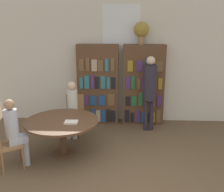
{
  "coord_description": "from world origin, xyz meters",
  "views": [
    {
      "loc": [
        0.08,
        -3.32,
        2.48
      ],
      "look_at": [
        -0.16,
        1.76,
        1.05
      ],
      "focal_mm": 42.0,
      "sensor_mm": 36.0,
      "label": 1
    }
  ],
  "objects_px": {
    "bookshelf_right": "(143,85)",
    "flower_vase": "(141,30)",
    "seated_reader_right": "(15,130)",
    "chair_near_camera": "(5,142)",
    "chair_left_side": "(74,112)",
    "bookshelf_left": "(98,84)",
    "reading_table": "(62,125)",
    "librarian_standing": "(150,86)",
    "seated_reader_left": "(72,107)"
  },
  "relations": [
    {
      "from": "reading_table",
      "to": "chair_left_side",
      "type": "xyz_separation_m",
      "value": [
        0.04,
        1.03,
        -0.1
      ]
    },
    {
      "from": "chair_near_camera",
      "to": "chair_left_side",
      "type": "bearing_deg",
      "value": 117.0
    },
    {
      "from": "flower_vase",
      "to": "librarian_standing",
      "type": "height_order",
      "value": "flower_vase"
    },
    {
      "from": "seated_reader_left",
      "to": "chair_left_side",
      "type": "bearing_deg",
      "value": -90.0
    },
    {
      "from": "flower_vase",
      "to": "seated_reader_right",
      "type": "height_order",
      "value": "flower_vase"
    },
    {
      "from": "bookshelf_right",
      "to": "seated_reader_right",
      "type": "height_order",
      "value": "bookshelf_right"
    },
    {
      "from": "bookshelf_right",
      "to": "seated_reader_right",
      "type": "distance_m",
      "value": 3.27
    },
    {
      "from": "chair_left_side",
      "to": "seated_reader_right",
      "type": "height_order",
      "value": "seated_reader_right"
    },
    {
      "from": "seated_reader_left",
      "to": "seated_reader_right",
      "type": "bearing_deg",
      "value": 63.02
    },
    {
      "from": "flower_vase",
      "to": "reading_table",
      "type": "relative_size",
      "value": 0.38
    },
    {
      "from": "reading_table",
      "to": "seated_reader_right",
      "type": "relative_size",
      "value": 1.12
    },
    {
      "from": "seated_reader_left",
      "to": "seated_reader_right",
      "type": "height_order",
      "value": "seated_reader_left"
    },
    {
      "from": "bookshelf_left",
      "to": "reading_table",
      "type": "bearing_deg",
      "value": -106.34
    },
    {
      "from": "bookshelf_right",
      "to": "seated_reader_right",
      "type": "xyz_separation_m",
      "value": [
        -2.36,
        -2.25,
        -0.29
      ]
    },
    {
      "from": "chair_near_camera",
      "to": "seated_reader_left",
      "type": "height_order",
      "value": "seated_reader_left"
    },
    {
      "from": "reading_table",
      "to": "chair_near_camera",
      "type": "distance_m",
      "value": 1.04
    },
    {
      "from": "bookshelf_left",
      "to": "flower_vase",
      "type": "xyz_separation_m",
      "value": [
        1.04,
        0.0,
        1.32
      ]
    },
    {
      "from": "flower_vase",
      "to": "seated_reader_right",
      "type": "relative_size",
      "value": 0.42
    },
    {
      "from": "seated_reader_right",
      "to": "librarian_standing",
      "type": "bearing_deg",
      "value": 91.72
    },
    {
      "from": "bookshelf_left",
      "to": "flower_vase",
      "type": "bearing_deg",
      "value": 0.27
    },
    {
      "from": "flower_vase",
      "to": "chair_left_side",
      "type": "bearing_deg",
      "value": -153.77
    },
    {
      "from": "flower_vase",
      "to": "chair_left_side",
      "type": "relative_size",
      "value": 0.58
    },
    {
      "from": "reading_table",
      "to": "seated_reader_left",
      "type": "relative_size",
      "value": 1.11
    },
    {
      "from": "flower_vase",
      "to": "chair_left_side",
      "type": "distance_m",
      "value": 2.47
    },
    {
      "from": "bookshelf_right",
      "to": "flower_vase",
      "type": "xyz_separation_m",
      "value": [
        -0.09,
        0.0,
        1.32
      ]
    },
    {
      "from": "chair_left_side",
      "to": "seated_reader_left",
      "type": "distance_m",
      "value": 0.27
    },
    {
      "from": "bookshelf_left",
      "to": "chair_left_side",
      "type": "height_order",
      "value": "bookshelf_left"
    },
    {
      "from": "bookshelf_left",
      "to": "chair_left_side",
      "type": "xyz_separation_m",
      "value": [
        -0.48,
        -0.74,
        -0.48
      ]
    },
    {
      "from": "chair_near_camera",
      "to": "seated_reader_left",
      "type": "distance_m",
      "value": 1.69
    },
    {
      "from": "librarian_standing",
      "to": "chair_left_side",
      "type": "bearing_deg",
      "value": -171.98
    },
    {
      "from": "bookshelf_right",
      "to": "librarian_standing",
      "type": "height_order",
      "value": "bookshelf_right"
    },
    {
      "from": "flower_vase",
      "to": "chair_near_camera",
      "type": "relative_size",
      "value": 0.58
    },
    {
      "from": "chair_left_side",
      "to": "bookshelf_left",
      "type": "bearing_deg",
      "value": -120.16
    },
    {
      "from": "seated_reader_right",
      "to": "reading_table",
      "type": "bearing_deg",
      "value": 90.0
    },
    {
      "from": "bookshelf_left",
      "to": "reading_table",
      "type": "relative_size",
      "value": 1.42
    },
    {
      "from": "seated_reader_right",
      "to": "librarian_standing",
      "type": "relative_size",
      "value": 0.71
    },
    {
      "from": "chair_near_camera",
      "to": "chair_left_side",
      "type": "height_order",
      "value": "same"
    },
    {
      "from": "chair_left_side",
      "to": "seated_reader_left",
      "type": "xyz_separation_m",
      "value": [
        -0.01,
        -0.19,
        0.2
      ]
    },
    {
      "from": "bookshelf_left",
      "to": "bookshelf_right",
      "type": "xyz_separation_m",
      "value": [
        1.13,
        0.0,
        0.0
      ]
    },
    {
      "from": "seated_reader_right",
      "to": "chair_near_camera",
      "type": "bearing_deg",
      "value": -90.0
    },
    {
      "from": "reading_table",
      "to": "chair_near_camera",
      "type": "xyz_separation_m",
      "value": [
        -0.86,
        -0.57,
        -0.1
      ]
    },
    {
      "from": "bookshelf_right",
      "to": "flower_vase",
      "type": "bearing_deg",
      "value": 177.09
    },
    {
      "from": "seated_reader_right",
      "to": "chair_left_side",
      "type": "bearing_deg",
      "value": 119.91
    },
    {
      "from": "seated_reader_right",
      "to": "bookshelf_left",
      "type": "bearing_deg",
      "value": 117.82
    },
    {
      "from": "reading_table",
      "to": "chair_near_camera",
      "type": "bearing_deg",
      "value": -146.49
    },
    {
      "from": "chair_left_side",
      "to": "seated_reader_left",
      "type": "relative_size",
      "value": 0.72
    },
    {
      "from": "chair_left_side",
      "to": "flower_vase",
      "type": "bearing_deg",
      "value": -151.29
    },
    {
      "from": "bookshelf_left",
      "to": "reading_table",
      "type": "distance_m",
      "value": 1.89
    },
    {
      "from": "reading_table",
      "to": "seated_reader_right",
      "type": "height_order",
      "value": "seated_reader_right"
    },
    {
      "from": "chair_near_camera",
      "to": "chair_left_side",
      "type": "xyz_separation_m",
      "value": [
        0.91,
        1.61,
        0.0
      ]
    }
  ]
}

